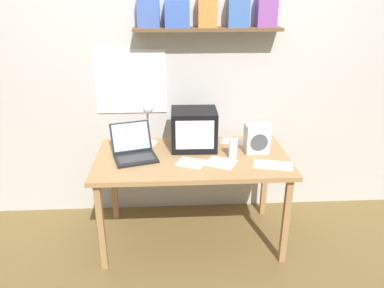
# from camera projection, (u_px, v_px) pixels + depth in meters

# --- Properties ---
(ground_plane) EXTENTS (12.00, 12.00, 0.00)m
(ground_plane) POSITION_uv_depth(u_px,v_px,m) (192.00, 237.00, 3.12)
(ground_plane) COLOR brown
(back_wall) EXTENTS (5.60, 0.24, 2.60)m
(back_wall) POSITION_uv_depth(u_px,v_px,m) (189.00, 67.00, 3.08)
(back_wall) COLOR beige
(back_wall) RESTS_ON ground_plane
(corner_desk) EXTENTS (1.45, 0.77, 0.74)m
(corner_desk) POSITION_uv_depth(u_px,v_px,m) (192.00, 164.00, 2.85)
(corner_desk) COLOR #AA7E4E
(corner_desk) RESTS_ON ground_plane
(crt_monitor) EXTENTS (0.35, 0.30, 0.31)m
(crt_monitor) POSITION_uv_depth(u_px,v_px,m) (194.00, 129.00, 2.92)
(crt_monitor) COLOR black
(crt_monitor) RESTS_ON corner_desk
(laptop) EXTENTS (0.38, 0.40, 0.23)m
(laptop) POSITION_uv_depth(u_px,v_px,m) (134.00, 149.00, 2.81)
(laptop) COLOR black
(laptop) RESTS_ON corner_desk
(desk_lamp) EXTENTS (0.14, 0.16, 0.36)m
(desk_lamp) POSITION_uv_depth(u_px,v_px,m) (148.00, 122.00, 2.95)
(desk_lamp) COLOR silver
(desk_lamp) RESTS_ON corner_desk
(juice_glass) EXTENTS (0.07, 0.07, 0.14)m
(juice_glass) POSITION_uv_depth(u_px,v_px,m) (233.00, 149.00, 2.79)
(juice_glass) COLOR white
(juice_glass) RESTS_ON corner_desk
(space_heater) EXTENTS (0.19, 0.14, 0.22)m
(space_heater) POSITION_uv_depth(u_px,v_px,m) (257.00, 138.00, 2.87)
(space_heater) COLOR white
(space_heater) RESTS_ON corner_desk
(open_notebook) EXTENTS (0.26, 0.24, 0.00)m
(open_notebook) POSITION_uv_depth(u_px,v_px,m) (221.00, 163.00, 2.72)
(open_notebook) COLOR white
(open_notebook) RESTS_ON corner_desk
(loose_paper_near_laptop) EXTENTS (0.30, 0.21, 0.00)m
(loose_paper_near_laptop) POSITION_uv_depth(u_px,v_px,m) (273.00, 165.00, 2.68)
(loose_paper_near_laptop) COLOR silver
(loose_paper_near_laptop) RESTS_ON corner_desk
(loose_paper_near_monitor) EXTENTS (0.31, 0.23, 0.00)m
(loose_paper_near_monitor) POSITION_uv_depth(u_px,v_px,m) (239.00, 142.00, 3.09)
(loose_paper_near_monitor) COLOR silver
(loose_paper_near_monitor) RESTS_ON corner_desk
(printed_handout) EXTENTS (0.24, 0.22, 0.00)m
(printed_handout) POSITION_uv_depth(u_px,v_px,m) (191.00, 163.00, 2.72)
(printed_handout) COLOR white
(printed_handout) RESTS_ON corner_desk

